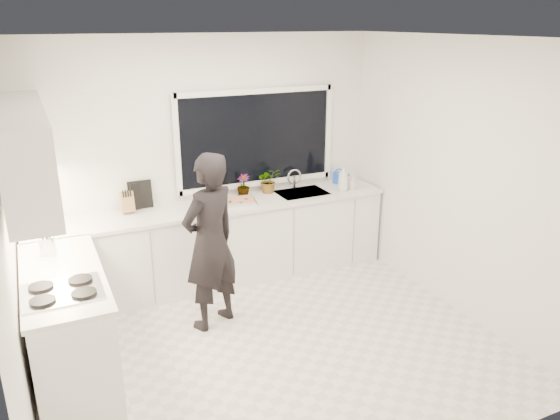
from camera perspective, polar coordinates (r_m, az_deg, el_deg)
floor at (r=5.17m, az=-0.90°, el=-14.03°), size 4.00×3.50×0.02m
wall_back at (r=6.15m, az=-7.76°, el=5.20°), size 4.00×0.02×2.70m
wall_left at (r=4.22m, az=-26.81°, el=-3.42°), size 0.02×3.50×2.70m
wall_right at (r=5.65m, az=17.96°, el=3.17°), size 0.02×3.50×2.70m
ceiling at (r=4.32m, az=-1.10°, el=17.71°), size 4.00×3.50×0.02m
window at (r=6.27m, az=-2.48°, el=7.51°), size 1.80×0.02×1.00m
base_cabinets_back at (r=6.16m, az=-6.50°, el=-3.67°), size 3.92×0.58×0.88m
base_cabinets_left at (r=4.91m, az=-21.16°, el=-11.25°), size 0.58×1.60×0.88m
countertop_back at (r=5.98m, az=-6.63°, el=0.35°), size 3.94×0.62×0.04m
countertop_left at (r=4.71m, az=-21.83°, el=-6.39°), size 0.62×1.60×0.04m
upper_cabinets at (r=4.74m, az=-25.02°, el=5.57°), size 0.34×2.10×0.70m
sink at (r=6.39m, az=2.29°, el=1.42°), size 0.58×0.42×0.14m
faucet at (r=6.51m, az=1.50°, el=3.25°), size 0.03×0.03×0.22m
stovetop at (r=4.37m, az=-21.80°, el=-7.86°), size 0.56×0.48×0.03m
person at (r=5.15m, az=-7.33°, el=-3.36°), size 0.74×0.64×1.72m
pizza_tray at (r=6.02m, az=-4.63°, el=0.90°), size 0.48×0.39×0.03m
pizza at (r=6.02m, az=-4.63°, el=1.05°), size 0.44×0.35×0.01m
watering_can at (r=6.77m, az=6.11°, el=3.37°), size 0.17×0.17×0.13m
paper_towel_roll at (r=5.77m, az=-22.93°, el=-0.23°), size 0.13×0.13×0.26m
knife_block at (r=5.88m, az=-15.65°, el=0.73°), size 0.13×0.10×0.22m
utensil_crock at (r=5.08m, az=-23.14°, el=-3.44°), size 0.15×0.15×0.16m
picture_frame_large at (r=5.99m, az=-14.27°, el=1.50°), size 0.22×0.08×0.28m
picture_frame_small at (r=5.98m, az=-14.39°, el=1.58°), size 0.25×0.03×0.30m
herb_plants at (r=6.23m, az=-3.18°, el=2.88°), size 0.87×0.27×0.34m
soap_bottles at (r=6.44m, az=6.84°, el=3.25°), size 0.27×0.16×0.31m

